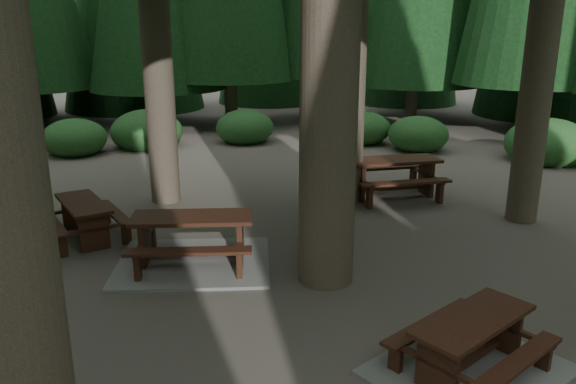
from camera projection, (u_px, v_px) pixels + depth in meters
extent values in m
plane|color=#534C43|center=(278.00, 290.00, 8.36)|extent=(80.00, 80.00, 0.00)
cube|color=gray|center=(468.00, 371.00, 6.35)|extent=(2.61, 2.46, 0.05)
cube|color=black|center=(474.00, 320.00, 6.17)|extent=(1.71, 1.30, 0.05)
cube|color=black|center=(431.00, 323.00, 6.63)|extent=(1.53, 0.95, 0.04)
cube|color=black|center=(517.00, 362.00, 5.85)|extent=(1.53, 0.95, 0.04)
cube|color=black|center=(437.00, 370.00, 5.86)|extent=(0.29, 0.47, 0.64)
cube|color=black|center=(437.00, 366.00, 5.85)|extent=(0.67, 1.18, 0.05)
cube|color=black|center=(501.00, 328.00, 6.67)|extent=(0.29, 0.47, 0.64)
cube|color=black|center=(501.00, 324.00, 6.65)|extent=(0.67, 1.18, 0.05)
cube|color=black|center=(470.00, 360.00, 6.31)|extent=(1.22, 0.69, 0.07)
cube|color=black|center=(83.00, 203.00, 10.20)|extent=(1.17, 1.77, 0.06)
cube|color=black|center=(53.00, 223.00, 9.98)|extent=(0.78, 1.63, 0.05)
cube|color=black|center=(114.00, 212.00, 10.56)|extent=(0.78, 1.63, 0.05)
cube|color=black|center=(94.00, 232.00, 9.77)|extent=(0.50, 0.24, 0.66)
cube|color=black|center=(94.00, 229.00, 9.75)|extent=(1.28, 0.52, 0.06)
cube|color=black|center=(76.00, 212.00, 10.83)|extent=(0.50, 0.24, 0.66)
cube|color=black|center=(76.00, 210.00, 10.81)|extent=(1.28, 0.52, 0.06)
cube|color=black|center=(86.00, 230.00, 10.34)|extent=(0.54, 1.32, 0.07)
cube|color=gray|center=(194.00, 262.00, 9.28)|extent=(2.80, 2.45, 0.05)
cube|color=black|center=(192.00, 218.00, 9.06)|extent=(2.04, 1.08, 0.06)
cube|color=black|center=(197.00, 223.00, 9.77)|extent=(1.96, 0.60, 0.05)
cube|color=black|center=(188.00, 252.00, 8.53)|extent=(1.96, 0.60, 0.05)
cube|color=black|center=(145.00, 243.00, 9.14)|extent=(0.19, 0.60, 0.78)
cube|color=black|center=(145.00, 239.00, 9.12)|extent=(0.36, 1.55, 0.06)
cube|color=black|center=(240.00, 241.00, 9.22)|extent=(0.19, 0.60, 0.78)
cube|color=black|center=(240.00, 237.00, 9.20)|extent=(0.36, 1.55, 0.06)
cube|color=black|center=(193.00, 253.00, 9.23)|extent=(1.61, 0.37, 0.09)
cube|color=black|center=(394.00, 160.00, 12.74)|extent=(2.07, 0.82, 0.07)
cube|color=black|center=(382.00, 168.00, 13.48)|extent=(2.07, 0.30, 0.06)
cube|color=black|center=(406.00, 183.00, 12.19)|extent=(2.07, 0.30, 0.06)
cube|color=black|center=(359.00, 181.00, 12.69)|extent=(0.10, 0.63, 0.83)
cube|color=black|center=(359.00, 178.00, 12.67)|extent=(0.10, 1.66, 0.07)
cube|color=black|center=(426.00, 177.00, 13.04)|extent=(0.10, 0.63, 0.83)
cube|color=black|center=(426.00, 174.00, 13.02)|extent=(0.10, 1.66, 0.07)
cube|color=black|center=(392.00, 188.00, 12.92)|extent=(1.72, 0.11, 0.09)
ellipsoid|color=#1E592A|center=(547.00, 147.00, 16.34)|extent=(2.42, 2.42, 1.49)
ellipsoid|color=#1E592A|center=(418.00, 138.00, 17.77)|extent=(1.90, 1.90, 1.17)
ellipsoid|color=#1E592A|center=(363.00, 131.00, 18.87)|extent=(1.84, 1.84, 1.13)
ellipsoid|color=#1E592A|center=(245.00, 130.00, 19.04)|extent=(1.95, 1.95, 1.20)
ellipsoid|color=#1E592A|center=(147.00, 135.00, 18.29)|extent=(2.31, 2.31, 1.42)
ellipsoid|color=#1E592A|center=(75.00, 141.00, 17.21)|extent=(1.93, 1.93, 1.19)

